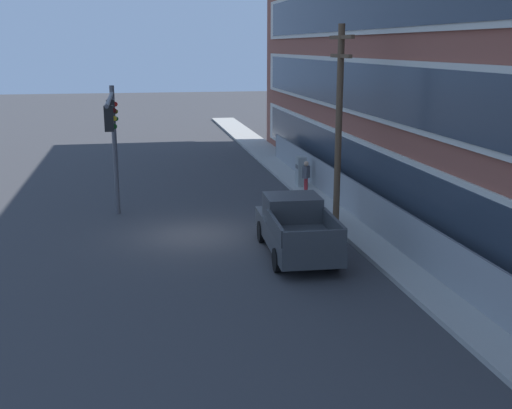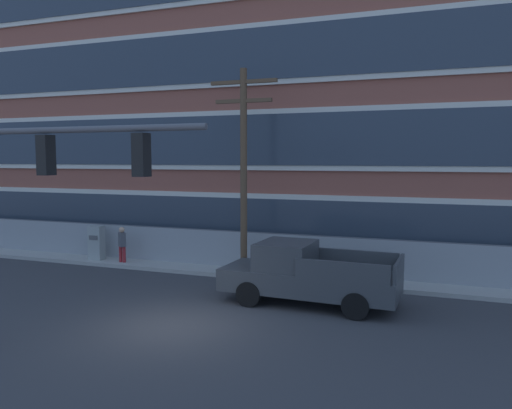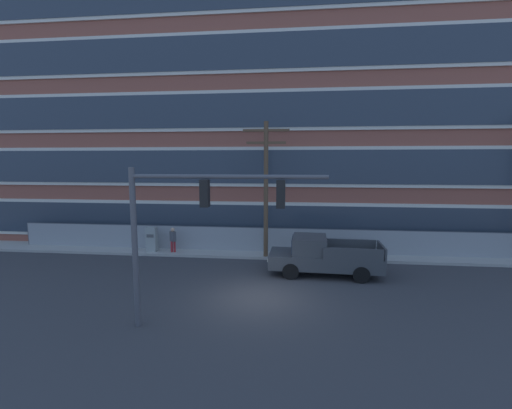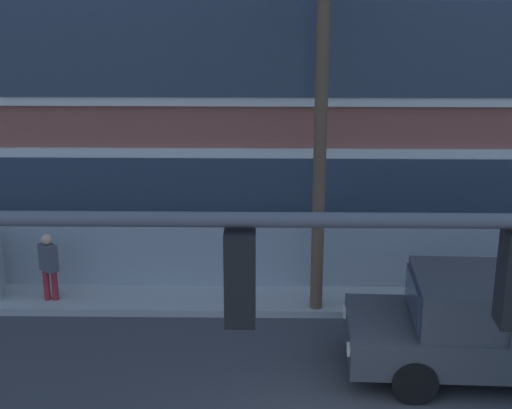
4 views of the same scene
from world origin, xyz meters
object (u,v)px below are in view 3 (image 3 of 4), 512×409
object	(u,v)px
electrical_cabinet	(152,240)
pickup_truck_dark_grey	(322,257)
utility_pole_near_corner	(266,183)
pedestrian_near_cabinet	(173,239)
traffic_signal_mast	(191,214)

from	to	relation	value
electrical_cabinet	pickup_truck_dark_grey	bearing A→B (deg)	-15.65
pickup_truck_dark_grey	electrical_cabinet	size ratio (longest dim) A/B	3.42
utility_pole_near_corner	pedestrian_near_cabinet	world-z (taller)	utility_pole_near_corner
electrical_cabinet	pedestrian_near_cabinet	size ratio (longest dim) A/B	0.99
utility_pole_near_corner	pickup_truck_dark_grey	bearing A→B (deg)	-38.74
utility_pole_near_corner	electrical_cabinet	bearing A→B (deg)	176.82
pickup_truck_dark_grey	utility_pole_near_corner	xyz separation A→B (m)	(-3.09, 2.48, 3.53)
utility_pole_near_corner	pedestrian_near_cabinet	xyz separation A→B (m)	(-5.77, 0.30, -3.50)
utility_pole_near_corner	pedestrian_near_cabinet	bearing A→B (deg)	177.07
pickup_truck_dark_grey	pedestrian_near_cabinet	size ratio (longest dim) A/B	3.38
pedestrian_near_cabinet	electrical_cabinet	bearing A→B (deg)	175.82
pickup_truck_dark_grey	utility_pole_near_corner	size ratio (longest dim) A/B	0.71
pickup_truck_dark_grey	pedestrian_near_cabinet	bearing A→B (deg)	162.60
electrical_cabinet	pedestrian_near_cabinet	distance (m)	1.42
traffic_signal_mast	pickup_truck_dark_grey	world-z (taller)	traffic_signal_mast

